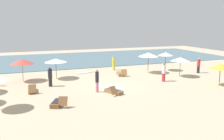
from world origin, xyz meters
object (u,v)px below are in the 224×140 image
at_px(surfboard, 85,73).
at_px(person_5, 199,65).
at_px(lounger_1, 114,91).
at_px(umbrella_5, 148,55).
at_px(lounger_2, 121,74).
at_px(umbrella_7, 56,60).
at_px(person_1, 50,77).
at_px(umbrella_6, 166,54).
at_px(lounger_0, 58,103).
at_px(person_2, 114,63).
at_px(lounger_3, 32,90).
at_px(umbrella_4, 181,59).
at_px(umbrella_8, 22,61).
at_px(umbrella_3, 221,66).
at_px(person_4, 164,72).
at_px(person_0, 97,80).

bearing_deg(surfboard, person_5, -20.55).
bearing_deg(lounger_1, person_5, 19.99).
xyz_separation_m(umbrella_5, lounger_2, (-3.31, -0.16, -1.86)).
height_order(umbrella_7, person_1, umbrella_7).
distance_m(lounger_1, surfboard, 8.58).
bearing_deg(person_5, umbrella_6, 137.19).
xyz_separation_m(umbrella_7, lounger_0, (-1.05, -8.12, -1.64)).
height_order(person_1, person_2, person_1).
height_order(umbrella_5, lounger_3, umbrella_5).
height_order(umbrella_4, person_1, umbrella_4).
distance_m(umbrella_4, lounger_1, 9.27).
xyz_separation_m(umbrella_4, umbrella_7, (-11.95, 3.47, 0.02)).
relative_size(umbrella_8, person_1, 1.28).
bearing_deg(lounger_3, surfboard, 45.47).
bearing_deg(lounger_0, umbrella_4, 19.68).
height_order(umbrella_8, surfboard, umbrella_8).
height_order(umbrella_6, umbrella_7, umbrella_6).
bearing_deg(surfboard, lounger_1, -89.18).
height_order(umbrella_3, umbrella_4, umbrella_4).
height_order(lounger_1, person_4, person_4).
relative_size(lounger_3, person_0, 0.88).
xyz_separation_m(umbrella_3, person_1, (-13.83, 4.97, -0.88)).
xyz_separation_m(umbrella_8, person_5, (18.08, -2.60, -1.04)).
bearing_deg(umbrella_7, person_2, 17.85).
relative_size(lounger_2, person_0, 0.93).
distance_m(lounger_0, lounger_1, 4.69).
distance_m(person_0, surfboard, 7.85).
bearing_deg(person_2, umbrella_8, -167.46).
xyz_separation_m(umbrella_7, surfboard, (3.32, 1.78, -1.78)).
xyz_separation_m(umbrella_6, lounger_3, (-14.83, -3.99, -1.76)).
distance_m(umbrella_6, umbrella_8, 15.43).
bearing_deg(umbrella_8, person_1, -52.45).
relative_size(umbrella_7, lounger_3, 1.32).
bearing_deg(umbrella_3, person_2, 121.05).
relative_size(umbrella_5, lounger_0, 1.30).
bearing_deg(person_0, person_1, 136.30).
bearing_deg(person_2, person_0, -119.03).
height_order(umbrella_4, person_2, umbrella_4).
height_order(umbrella_7, person_5, umbrella_7).
height_order(umbrella_3, umbrella_6, umbrella_6).
xyz_separation_m(person_0, person_1, (-3.26, 3.12, -0.11)).
height_order(lounger_0, person_1, person_1).
bearing_deg(person_1, umbrella_3, -19.76).
xyz_separation_m(umbrella_6, person_0, (-9.98, -5.81, -0.96)).
xyz_separation_m(lounger_2, surfboard, (-3.21, 2.57, -0.14)).
relative_size(umbrella_3, surfboard, 0.87).
height_order(umbrella_4, lounger_3, umbrella_4).
relative_size(lounger_0, surfboard, 0.76).
bearing_deg(lounger_0, umbrella_3, 1.31).
height_order(lounger_1, person_2, person_2).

